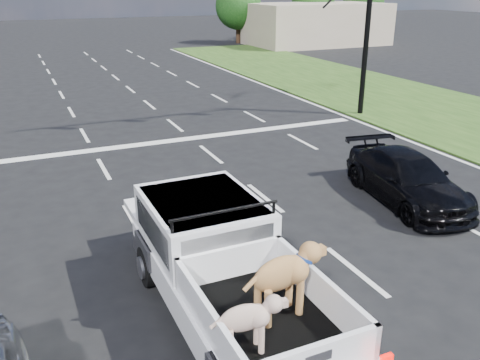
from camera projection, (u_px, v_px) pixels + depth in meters
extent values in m
plane|color=black|center=(277.00, 292.00, 9.34)|extent=(160.00, 160.00, 0.00)
cube|color=silver|center=(117.00, 192.00, 13.78)|extent=(0.12, 60.00, 0.01)
cube|color=silver|center=(235.00, 173.00, 15.11)|extent=(0.12, 60.00, 0.01)
cube|color=silver|center=(334.00, 158.00, 16.44)|extent=(0.12, 60.00, 0.01)
cube|color=silver|center=(419.00, 145.00, 17.78)|extent=(0.15, 60.00, 0.01)
cube|color=silver|center=(144.00, 144.00, 17.85)|extent=(17.00, 0.45, 0.01)
cylinder|color=black|center=(367.00, 30.00, 20.65)|extent=(0.22, 0.22, 7.00)
cube|color=tan|center=(317.00, 24.00, 45.97)|extent=(12.00, 7.00, 3.60)
cylinder|color=#332114|center=(238.00, 31.00, 47.36)|extent=(0.44, 0.44, 2.16)
sphere|color=black|center=(238.00, 6.00, 46.55)|extent=(4.20, 4.20, 4.20)
cylinder|color=#332114|center=(312.00, 28.00, 50.39)|extent=(0.44, 0.44, 2.16)
sphere|color=black|center=(313.00, 5.00, 49.59)|extent=(4.20, 4.20, 4.20)
cylinder|color=#332114|center=(361.00, 26.00, 52.67)|extent=(0.44, 0.44, 2.16)
sphere|color=black|center=(363.00, 4.00, 51.86)|extent=(4.20, 4.20, 4.20)
cylinder|color=black|center=(150.00, 266.00, 9.45)|extent=(0.29, 0.77, 0.77)
cylinder|color=black|center=(236.00, 247.00, 10.13)|extent=(0.29, 0.77, 0.77)
cube|color=white|center=(232.00, 292.00, 8.14)|extent=(1.97, 5.38, 0.53)
cube|color=white|center=(203.00, 222.00, 8.96)|extent=(1.88, 2.34, 0.87)
cube|color=black|center=(229.00, 249.00, 7.97)|extent=(1.57, 0.04, 0.63)
cylinder|color=black|center=(225.00, 211.00, 7.87)|extent=(1.82, 0.07, 0.05)
cube|color=black|center=(266.00, 323.00, 7.05)|extent=(1.82, 2.60, 0.06)
cube|color=white|center=(208.00, 321.00, 6.61)|extent=(0.10, 2.58, 0.53)
cube|color=white|center=(320.00, 290.00, 7.27)|extent=(0.10, 2.58, 0.53)
imported|color=black|center=(407.00, 178.00, 13.03)|extent=(2.33, 4.46, 1.23)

